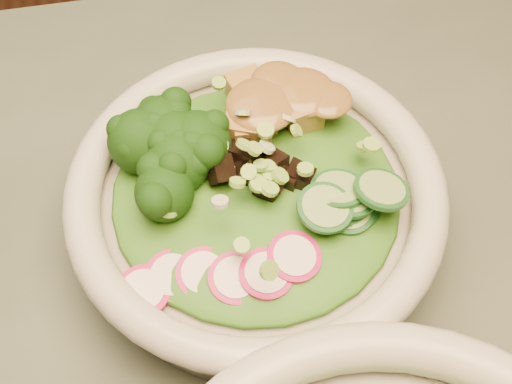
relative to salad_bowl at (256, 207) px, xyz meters
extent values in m
cube|color=#505B4B|center=(0.07, -0.12, -0.05)|extent=(1.20, 0.80, 0.03)
cylinder|color=beige|center=(0.00, 0.00, -0.01)|extent=(0.23, 0.23, 0.05)
torus|color=beige|center=(0.00, 0.00, 0.02)|extent=(0.26, 0.26, 0.03)
ellipsoid|color=#2C5D13|center=(0.00, 0.00, 0.02)|extent=(0.20, 0.20, 0.02)
ellipsoid|color=brown|center=(0.03, 0.05, 0.04)|extent=(0.07, 0.05, 0.02)
camera|label=1|loc=(-0.05, -0.26, 0.43)|focal=50.00mm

